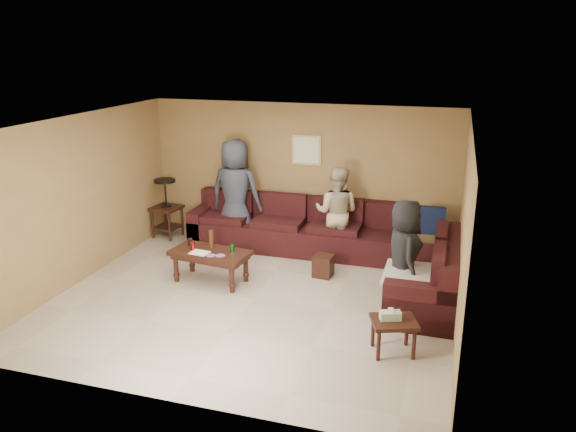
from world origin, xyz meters
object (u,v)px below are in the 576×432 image
object	(u,v)px
sectional_sofa	(333,247)
person_right	(404,254)
person_left	(236,193)
waste_bin	(323,266)
person_middle	(337,212)
end_table_left	(166,207)
side_table_right	(393,324)
coffee_table	(210,256)

from	to	relation	value
sectional_sofa	person_right	bearing A→B (deg)	-43.46
person_left	person_right	distance (m)	3.53
person_left	person_right	world-z (taller)	person_left
waste_bin	person_middle	bearing A→B (deg)	89.32
end_table_left	person_left	world-z (taller)	person_left
side_table_right	person_middle	xyz separation A→B (m)	(-1.28, 2.84, 0.41)
end_table_left	person_left	size ratio (longest dim) A/B	0.58
end_table_left	waste_bin	world-z (taller)	end_table_left
sectional_sofa	person_right	distance (m)	1.73
end_table_left	waste_bin	bearing A→B (deg)	-16.82
end_table_left	person_right	xyz separation A→B (m)	(4.48, -1.66, 0.19)
sectional_sofa	person_right	world-z (taller)	person_right
person_right	person_middle	bearing A→B (deg)	19.30
end_table_left	person_left	distance (m)	1.43
end_table_left	waste_bin	distance (m)	3.38
person_left	end_table_left	bearing A→B (deg)	3.77
end_table_left	person_middle	size ratio (longest dim) A/B	0.70
coffee_table	person_right	xyz separation A→B (m)	(2.86, -0.01, 0.34)
waste_bin	person_left	size ratio (longest dim) A/B	0.18
side_table_right	person_right	distance (m)	1.32
waste_bin	person_middle	xyz separation A→B (m)	(0.01, 0.89, 0.61)
waste_bin	person_right	size ratio (longest dim) A/B	0.22
person_middle	waste_bin	bearing A→B (deg)	92.72
coffee_table	person_left	xyz separation A→B (m)	(-0.24, 1.66, 0.54)
end_table_left	sectional_sofa	bearing A→B (deg)	-8.91
person_right	waste_bin	bearing A→B (deg)	42.12
end_table_left	person_middle	bearing A→B (deg)	-1.50
person_middle	coffee_table	bearing A→B (deg)	47.80
coffee_table	end_table_left	distance (m)	2.32
person_middle	person_right	bearing A→B (deg)	131.96
end_table_left	side_table_right	bearing A→B (deg)	-33.04
end_table_left	person_right	world-z (taller)	person_right
waste_bin	person_left	distance (m)	2.22
coffee_table	person_left	bearing A→B (deg)	98.10
waste_bin	person_right	world-z (taller)	person_right
side_table_right	coffee_table	bearing A→B (deg)	156.17
side_table_right	person_middle	size ratio (longest dim) A/B	0.40
sectional_sofa	person_left	xyz separation A→B (m)	(-1.88, 0.52, 0.63)
coffee_table	waste_bin	distance (m)	1.75
coffee_table	side_table_right	size ratio (longest dim) A/B	1.99
sectional_sofa	waste_bin	bearing A→B (deg)	-96.66
person_left	sectional_sofa	bearing A→B (deg)	167.86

